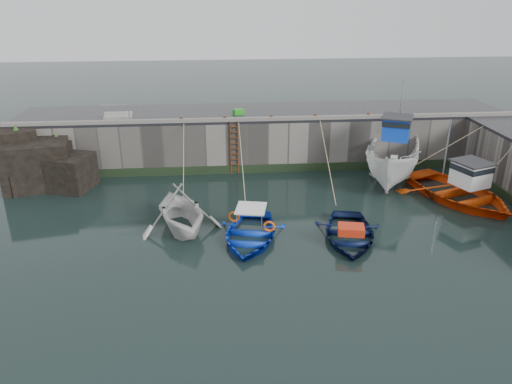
{
  "coord_description": "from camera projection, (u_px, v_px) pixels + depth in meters",
  "views": [
    {
      "loc": [
        -3.16,
        -18.11,
        10.41
      ],
      "look_at": [
        -1.23,
        4.05,
        1.2
      ],
      "focal_mm": 35.0,
      "sensor_mm": 36.0,
      "label": 1
    }
  ],
  "objects": [
    {
      "name": "road_back",
      "position": [
        264.0,
        112.0,
        31.23
      ],
      "size": [
        30.0,
        5.0,
        0.16
      ],
      "primitive_type": "cube",
      "color": "black",
      "rests_on": "quay_back"
    },
    {
      "name": "railing",
      "position": [
        118.0,
        116.0,
        29.27
      ],
      "size": [
        1.6,
        1.05,
        1.0
      ],
      "color": "#A5A8AD",
      "rests_on": "road_back"
    },
    {
      "name": "boat_near_navy",
      "position": [
        348.0,
        238.0,
        22.22
      ],
      "size": [
        4.12,
        5.15,
        0.95
      ],
      "primitive_type": "imported",
      "rotation": [
        0.0,
        0.0,
        -0.2
      ],
      "color": "#091339",
      "rests_on": "ground"
    },
    {
      "name": "boat_near_white_rope",
      "position": [
        186.0,
        189.0,
        27.57
      ],
      "size": [
        0.04,
        5.35,
        3.1
      ],
      "primitive_type": null,
      "color": "tan",
      "rests_on": "ground"
    },
    {
      "name": "boat_far_orange",
      "position": [
        459.0,
        192.0,
        26.08
      ],
      "size": [
        6.66,
        7.79,
        4.36
      ],
      "rotation": [
        0.0,
        0.0,
        0.35
      ],
      "color": "#F54B0C",
      "rests_on": "ground"
    },
    {
      "name": "kerb_back",
      "position": [
        268.0,
        119.0,
        29.0
      ],
      "size": [
        30.0,
        0.3,
        0.2
      ],
      "primitive_type": "cube",
      "color": "slate",
      "rests_on": "road_back"
    },
    {
      "name": "boat_near_blue",
      "position": [
        250.0,
        238.0,
        22.21
      ],
      "size": [
        4.23,
        5.26,
        0.97
      ],
      "primitive_type": "imported",
      "rotation": [
        0.0,
        0.0,
        -0.21
      ],
      "color": "#0D37C7",
      "rests_on": "ground"
    },
    {
      "name": "ladder",
      "position": [
        234.0,
        148.0,
        29.26
      ],
      "size": [
        0.51,
        0.08,
        3.2
      ],
      "color": "#3F1E0F",
      "rests_on": "ground"
    },
    {
      "name": "bollard_e",
      "position": [
        368.0,
        115.0,
        29.55
      ],
      "size": [
        0.18,
        0.18,
        0.28
      ],
      "primitive_type": "cylinder",
      "color": "#3F1E0F",
      "rests_on": "road_back"
    },
    {
      "name": "bollard_d",
      "position": [
        315.0,
        117.0,
        29.3
      ],
      "size": [
        0.18,
        0.18,
        0.28
      ],
      "primitive_type": "cylinder",
      "color": "#3F1E0F",
      "rests_on": "road_back"
    },
    {
      "name": "rock_outcrop",
      "position": [
        40.0,
        163.0,
        27.78
      ],
      "size": [
        5.85,
        4.24,
        3.41
      ],
      "color": "black",
      "rests_on": "ground"
    },
    {
      "name": "algae_back",
      "position": [
        268.0,
        168.0,
        29.97
      ],
      "size": [
        30.0,
        0.08,
        0.5
      ],
      "primitive_type": "cube",
      "color": "black",
      "rests_on": "ground"
    },
    {
      "name": "boat_near_navy_rope",
      "position": [
        322.0,
        190.0,
        27.42
      ],
      "size": [
        0.04,
        6.81,
        3.1
      ],
      "primitive_type": null,
      "color": "tan",
      "rests_on": "ground"
    },
    {
      "name": "quay_back",
      "position": [
        264.0,
        137.0,
        31.83
      ],
      "size": [
        30.0,
        5.0,
        3.0
      ],
      "primitive_type": "cube",
      "color": "slate",
      "rests_on": "ground"
    },
    {
      "name": "fish_crate",
      "position": [
        238.0,
        112.0,
        30.39
      ],
      "size": [
        0.71,
        0.58,
        0.31
      ],
      "primitive_type": "cube",
      "rotation": [
        0.0,
        0.0,
        0.37
      ],
      "color": "#219A1C",
      "rests_on": "road_back"
    },
    {
      "name": "bollard_b",
      "position": [
        225.0,
        119.0,
        28.87
      ],
      "size": [
        0.18,
        0.18,
        0.28
      ],
      "primitive_type": "cylinder",
      "color": "#3F1E0F",
      "rests_on": "road_back"
    },
    {
      "name": "bollard_a",
      "position": [
        181.0,
        119.0,
        28.67
      ],
      "size": [
        0.18,
        0.18,
        0.28
      ],
      "primitive_type": "cylinder",
      "color": "#3F1E0F",
      "rests_on": "road_back"
    },
    {
      "name": "ground",
      "position": [
        294.0,
        254.0,
        20.9
      ],
      "size": [
        120.0,
        120.0,
        0.0
      ],
      "primitive_type": "plane",
      "color": "black",
      "rests_on": "ground"
    },
    {
      "name": "boat_near_white",
      "position": [
        181.0,
        229.0,
        23.11
      ],
      "size": [
        5.19,
        5.62,
        2.45
      ],
      "primitive_type": "imported",
      "rotation": [
        0.0,
        0.0,
        0.3
      ],
      "color": "silver",
      "rests_on": "ground"
    },
    {
      "name": "boat_near_blue_rope",
      "position": [
        242.0,
        192.0,
        27.24
      ],
      "size": [
        0.04,
        6.48,
        3.1
      ],
      "primitive_type": null,
      "color": "tan",
      "rests_on": "ground"
    },
    {
      "name": "bollard_c",
      "position": [
        271.0,
        118.0,
        29.09
      ],
      "size": [
        0.18,
        0.18,
        0.28
      ],
      "primitive_type": "cylinder",
      "color": "#3F1E0F",
      "rests_on": "road_back"
    },
    {
      "name": "boat_far_white",
      "position": [
        393.0,
        159.0,
        28.48
      ],
      "size": [
        5.78,
        8.17,
        5.96
      ],
      "rotation": [
        0.0,
        0.0,
        -0.42
      ],
      "color": "silver",
      "rests_on": "ground"
    }
  ]
}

